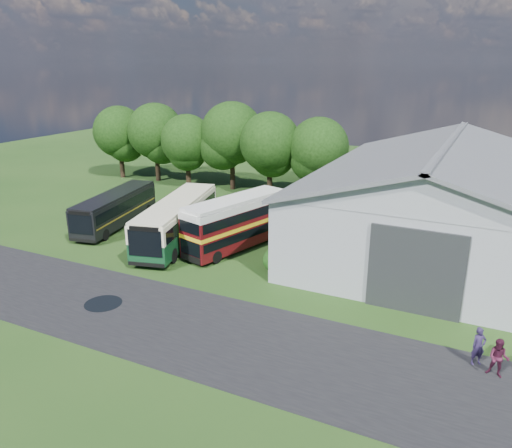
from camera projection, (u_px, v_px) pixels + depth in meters
The scene contains 18 objects.
ground at pixel (155, 289), 31.37m from camera, with size 120.00×120.00×0.00m, color #1B3A12.
asphalt_road at pixel (166, 320), 27.56m from camera, with size 60.00×8.00×0.02m, color black.
puddle at pixel (103, 304), 29.44m from camera, with size 2.20×2.20×0.01m, color black.
storage_shed at pixel (444, 194), 37.42m from camera, with size 18.80×24.80×8.15m.
tree_far_left at pixel (119, 132), 59.75m from camera, with size 6.12×6.12×8.64m.
tree_left_a at pixel (155, 131), 57.98m from camera, with size 6.46×6.46×9.12m.
tree_left_b at pixel (187, 141), 55.23m from camera, with size 5.78×5.78×8.16m.
tree_mid at pixel (232, 133), 53.95m from camera, with size 6.80×6.80×9.60m.
tree_right_a at pixel (270, 142), 51.16m from camera, with size 6.26×6.26×8.83m.
tree_right_b at pixel (319, 147), 49.82m from camera, with size 5.98×5.98×8.45m.
shrub_front at pixel (275, 270), 34.14m from camera, with size 1.70×1.70×1.70m, color #194714.
shrub_mid at pixel (286, 260), 35.85m from camera, with size 1.60×1.60×1.60m, color #194714.
shrub_back at pixel (297, 251), 37.55m from camera, with size 1.80×1.80×1.80m, color #194714.
bus_green_single at pixel (177, 220), 39.04m from camera, with size 5.64×12.41×3.33m.
bus_maroon_double at pixel (236, 223), 37.60m from camera, with size 4.78×9.52×3.97m.
bus_dark_single at pixel (116, 209), 42.99m from camera, with size 4.39×10.71×2.88m.
visitor_a at pixel (478, 346), 23.31m from camera, with size 0.69×0.45×1.89m, color #251B3D.
visitor_b at pixel (498, 359), 22.39m from camera, with size 0.91×0.71×1.86m, color #43152A.
Camera 1 is at (18.30, -22.81, 13.65)m, focal length 35.00 mm.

